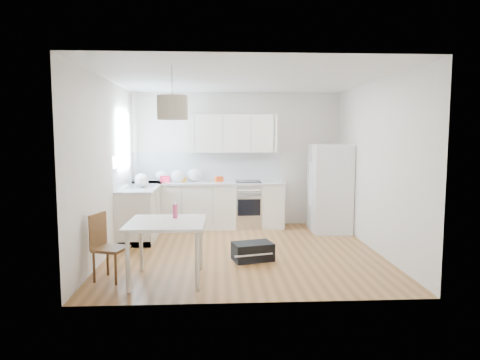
% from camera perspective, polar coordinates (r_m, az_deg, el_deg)
% --- Properties ---
extents(floor, '(4.20, 4.20, 0.00)m').
position_cam_1_polar(floor, '(6.90, 0.48, -9.49)').
color(floor, brown).
rests_on(floor, ground).
extents(ceiling, '(4.20, 4.20, 0.00)m').
position_cam_1_polar(ceiling, '(6.71, 0.50, 13.34)').
color(ceiling, white).
rests_on(ceiling, wall_back).
extents(wall_back, '(4.20, 0.00, 4.20)m').
position_cam_1_polar(wall_back, '(8.76, -0.37, 2.77)').
color(wall_back, silver).
rests_on(wall_back, floor).
extents(wall_left, '(0.00, 4.20, 4.20)m').
position_cam_1_polar(wall_left, '(6.87, -17.28, 1.61)').
color(wall_left, silver).
rests_on(wall_left, floor).
extents(wall_right, '(0.00, 4.20, 4.20)m').
position_cam_1_polar(wall_right, '(7.12, 17.62, 1.74)').
color(wall_right, silver).
rests_on(wall_right, floor).
extents(window_glassblock, '(0.02, 1.00, 1.00)m').
position_cam_1_polar(window_glassblock, '(7.97, -15.27, 5.12)').
color(window_glassblock, '#BFE0F9').
rests_on(window_glassblock, wall_left).
extents(cabinets_back, '(3.00, 0.60, 0.88)m').
position_cam_1_polar(cabinets_back, '(8.56, -4.29, -3.46)').
color(cabinets_back, silver).
rests_on(cabinets_back, floor).
extents(cabinets_left, '(0.60, 1.80, 0.88)m').
position_cam_1_polar(cabinets_left, '(8.08, -12.93, -4.15)').
color(cabinets_left, silver).
rests_on(cabinets_left, floor).
extents(counter_back, '(3.02, 0.64, 0.04)m').
position_cam_1_polar(counter_back, '(8.49, -4.31, -0.39)').
color(counter_back, silver).
rests_on(counter_back, cabinets_back).
extents(counter_left, '(0.64, 1.82, 0.04)m').
position_cam_1_polar(counter_left, '(8.02, -13.01, -0.91)').
color(counter_left, silver).
rests_on(counter_left, cabinets_left).
extents(backsplash_back, '(3.00, 0.01, 0.58)m').
position_cam_1_polar(backsplash_back, '(8.76, -4.29, 1.84)').
color(backsplash_back, white).
rests_on(backsplash_back, wall_back).
extents(backsplash_left, '(0.01, 1.80, 0.58)m').
position_cam_1_polar(backsplash_left, '(8.04, -15.13, 1.28)').
color(backsplash_left, white).
rests_on(backsplash_left, wall_left).
extents(upper_cabinets, '(1.70, 0.32, 0.75)m').
position_cam_1_polar(upper_cabinets, '(8.58, -1.32, 6.21)').
color(upper_cabinets, silver).
rests_on(upper_cabinets, wall_back).
extents(range_oven, '(0.50, 0.61, 0.88)m').
position_cam_1_polar(range_oven, '(8.58, 1.07, -3.42)').
color(range_oven, silver).
rests_on(range_oven, floor).
extents(sink, '(0.50, 0.80, 0.16)m').
position_cam_1_polar(sink, '(7.97, -13.07, -0.85)').
color(sink, silver).
rests_on(sink, counter_left).
extents(refrigerator, '(0.82, 0.85, 1.67)m').
position_cam_1_polar(refrigerator, '(8.36, 11.99, -1.05)').
color(refrigerator, white).
rests_on(refrigerator, floor).
extents(dining_table, '(0.98, 0.98, 0.76)m').
position_cam_1_polar(dining_table, '(5.50, -9.75, -6.31)').
color(dining_table, beige).
rests_on(dining_table, floor).
extents(dining_chair, '(0.45, 0.45, 0.85)m').
position_cam_1_polar(dining_chair, '(5.73, -16.83, -8.57)').
color(dining_chair, '#4E2E17').
rests_on(dining_chair, floor).
extents(drink_bottle, '(0.07, 0.07, 0.22)m').
position_cam_1_polar(drink_bottle, '(5.67, -8.65, -3.95)').
color(drink_bottle, '#D63B6E').
rests_on(drink_bottle, dining_table).
extents(gym_bag, '(0.65, 0.50, 0.26)m').
position_cam_1_polar(gym_bag, '(6.41, 1.70, -9.49)').
color(gym_bag, black).
rests_on(gym_bag, floor).
extents(pendant_lamp, '(0.42, 0.42, 0.29)m').
position_cam_1_polar(pendant_lamp, '(5.39, -9.00, 9.51)').
color(pendant_lamp, beige).
rests_on(pendant_lamp, ceiling).
extents(grocery_bag_a, '(0.24, 0.20, 0.21)m').
position_cam_1_polar(grocery_bag_a, '(8.64, -10.50, 0.48)').
color(grocery_bag_a, white).
rests_on(grocery_bag_a, counter_back).
extents(grocery_bag_b, '(0.27, 0.23, 0.24)m').
position_cam_1_polar(grocery_bag_b, '(8.50, -8.32, 0.51)').
color(grocery_bag_b, white).
rests_on(grocery_bag_b, counter_back).
extents(grocery_bag_c, '(0.29, 0.24, 0.26)m').
position_cam_1_polar(grocery_bag_c, '(8.58, -6.12, 0.65)').
color(grocery_bag_c, white).
rests_on(grocery_bag_c, counter_back).
extents(grocery_bag_d, '(0.24, 0.20, 0.22)m').
position_cam_1_polar(grocery_bag_d, '(8.17, -13.00, 0.12)').
color(grocery_bag_d, white).
rests_on(grocery_bag_d, counter_back).
extents(grocery_bag_e, '(0.24, 0.20, 0.21)m').
position_cam_1_polar(grocery_bag_e, '(7.79, -12.98, -0.17)').
color(grocery_bag_e, white).
rests_on(grocery_bag_e, counter_left).
extents(snack_orange, '(0.18, 0.15, 0.11)m').
position_cam_1_polar(snack_orange, '(8.47, -2.81, 0.10)').
color(snack_orange, '#D54213').
rests_on(snack_orange, counter_back).
extents(snack_yellow, '(0.15, 0.10, 0.10)m').
position_cam_1_polar(snack_yellow, '(8.53, -7.63, 0.06)').
color(snack_yellow, '#FFA928').
rests_on(snack_yellow, counter_back).
extents(snack_red, '(0.18, 0.12, 0.12)m').
position_cam_1_polar(snack_red, '(8.55, -9.93, 0.12)').
color(snack_red, red).
rests_on(snack_red, counter_back).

